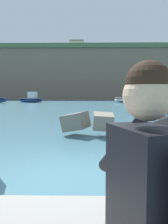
{
  "coord_description": "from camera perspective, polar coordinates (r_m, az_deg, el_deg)",
  "views": [
    {
      "loc": [
        0.48,
        -5.54,
        1.88
      ],
      "look_at": [
        0.36,
        0.5,
        1.4
      ],
      "focal_mm": 38.83,
      "sensor_mm": 36.0,
      "label": 1
    }
  ],
  "objects": [
    {
      "name": "ground_plane",
      "position": [
        5.87,
        -3.72,
        -14.14
      ],
      "size": [
        400.0,
        400.0,
        0.0
      ],
      "primitive_type": "plane",
      "color": "#42707F"
    },
    {
      "name": "station_building_central",
      "position": [
        91.22,
        -1.68,
        14.57
      ],
      "size": [
        4.99,
        6.9,
        5.42
      ],
      "color": "beige",
      "rests_on": "headland_bluff"
    },
    {
      "name": "boat_mid_centre",
      "position": [
        47.36,
        9.7,
        3.03
      ],
      "size": [
        4.13,
        2.29,
        2.09
      ],
      "color": "white",
      "rests_on": "ground"
    },
    {
      "name": "breakwater_jetty",
      "position": [
        6.75,
        7.54,
        -2.85
      ],
      "size": [
        30.35,
        7.6,
        2.6
      ],
      "color": "slate",
      "rests_on": "ground"
    },
    {
      "name": "headland_bluff",
      "position": [
        86.25,
        1.64,
        8.32
      ],
      "size": [
        109.25,
        42.66,
        15.01
      ],
      "color": "#756651",
      "rests_on": "ground"
    },
    {
      "name": "boat_near_right",
      "position": [
        48.29,
        -12.33,
        3.0
      ],
      "size": [
        5.34,
        3.11,
        2.19
      ],
      "color": "navy",
      "rests_on": "ground"
    },
    {
      "name": "station_building_west",
      "position": [
        92.46,
        -2.43,
        13.97
      ],
      "size": [
        5.63,
        7.45,
        3.95
      ],
      "color": "#B2ADA3",
      "rests_on": "headland_bluff"
    }
  ]
}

